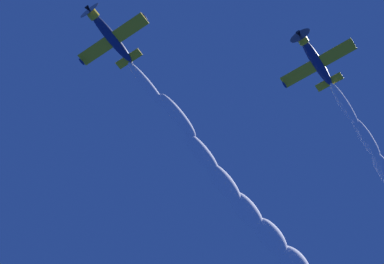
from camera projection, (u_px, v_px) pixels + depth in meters
airplane_lead at (110, 36)px, 57.42m from camera, size 7.40×8.19×2.43m
airplane_left_wingman at (315, 60)px, 58.98m from camera, size 7.40×8.18×2.42m
smoke_trail_lead at (271, 236)px, 69.64m from camera, size 39.56×17.81×3.48m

